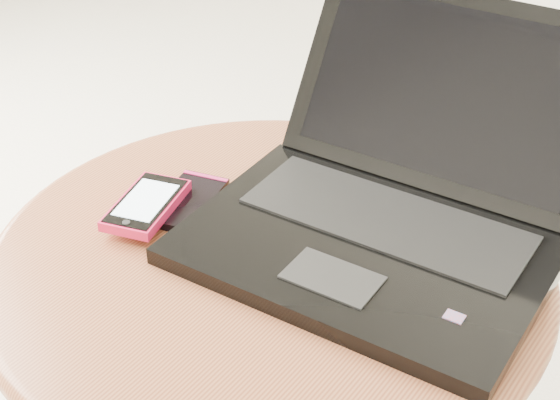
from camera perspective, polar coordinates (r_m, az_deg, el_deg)
The scene contains 4 objects.
table at distance 1.01m, azimuth -0.72°, elevation -8.28°, with size 0.63×0.63×0.50m.
laptop at distance 0.95m, azimuth 7.38°, elevation -0.13°, with size 0.40×0.41×0.22m.
phone_black at distance 1.01m, azimuth -6.29°, elevation -0.08°, with size 0.08×0.13×0.01m.
phone_pink at distance 0.99m, azimuth -9.00°, elevation -0.31°, with size 0.09×0.13×0.01m.
Camera 1 is at (0.43, -0.61, 1.06)m, focal length 54.24 mm.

